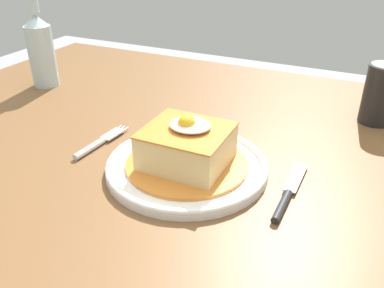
# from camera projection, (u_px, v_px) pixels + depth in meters

# --- Properties ---
(dining_table) EXTENTS (1.39, 1.06, 0.76)m
(dining_table) POSITION_uv_depth(u_px,v_px,m) (188.00, 196.00, 0.77)
(dining_table) COLOR brown
(dining_table) RESTS_ON ground_plane
(main_plate) EXTENTS (0.27, 0.27, 0.02)m
(main_plate) POSITION_uv_depth(u_px,v_px,m) (187.00, 165.00, 0.67)
(main_plate) COLOR white
(main_plate) RESTS_ON dining_table
(sandwich_meal) EXTENTS (0.21, 0.21, 0.09)m
(sandwich_meal) POSITION_uv_depth(u_px,v_px,m) (187.00, 148.00, 0.66)
(sandwich_meal) COLOR orange
(sandwich_meal) RESTS_ON main_plate
(fork) EXTENTS (0.03, 0.14, 0.01)m
(fork) POSITION_uv_depth(u_px,v_px,m) (97.00, 144.00, 0.75)
(fork) COLOR silver
(fork) RESTS_ON dining_table
(knife) EXTENTS (0.02, 0.17, 0.01)m
(knife) POSITION_uv_depth(u_px,v_px,m) (286.00, 197.00, 0.60)
(knife) COLOR #262628
(knife) RESTS_ON dining_table
(soda_can) EXTENTS (0.07, 0.07, 0.12)m
(soda_can) POSITION_uv_depth(u_px,v_px,m) (380.00, 94.00, 0.81)
(soda_can) COLOR black
(soda_can) RESTS_ON dining_table
(beer_bottle_clear) EXTENTS (0.06, 0.06, 0.27)m
(beer_bottle_clear) POSITION_uv_depth(u_px,v_px,m) (40.00, 47.00, 0.99)
(beer_bottle_clear) COLOR #ADC6CC
(beer_bottle_clear) RESTS_ON dining_table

